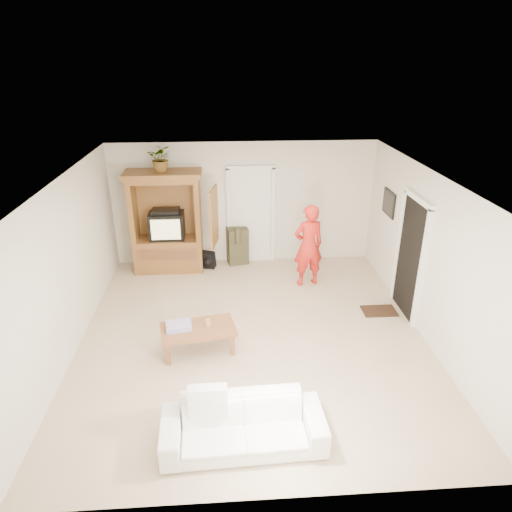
{
  "coord_description": "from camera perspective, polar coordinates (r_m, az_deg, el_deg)",
  "views": [
    {
      "loc": [
        -0.37,
        -6.26,
        4.21
      ],
      "look_at": [
        0.1,
        0.6,
        1.15
      ],
      "focal_mm": 32.0,
      "sensor_mm": 36.0,
      "label": 1
    }
  ],
  "objects": [
    {
      "name": "coffee_table",
      "position": [
        7.07,
        -7.26,
        -9.22
      ],
      "size": [
        1.21,
        0.8,
        0.42
      ],
      "rotation": [
        0.0,
        0.0,
        0.18
      ],
      "color": "brown",
      "rests_on": "floor"
    },
    {
      "name": "armoire",
      "position": [
        9.59,
        -10.89,
        3.41
      ],
      "size": [
        1.82,
        1.14,
        2.1
      ],
      "color": "brown",
      "rests_on": "floor"
    },
    {
      "name": "wall_back",
      "position": [
        9.71,
        -1.54,
        6.55
      ],
      "size": [
        5.5,
        0.0,
        5.5
      ],
      "primitive_type": "plane",
      "rotation": [
        1.57,
        0.0,
        0.0
      ],
      "color": "silver",
      "rests_on": "floor"
    },
    {
      "name": "framed_picture",
      "position": [
        9.11,
        16.29,
        6.37
      ],
      "size": [
        0.03,
        0.6,
        0.48
      ],
      "primitive_type": "cube",
      "color": "black",
      "rests_on": "wall_right"
    },
    {
      "name": "candle",
      "position": [
        7.05,
        -6.03,
        -8.27
      ],
      "size": [
        0.08,
        0.08,
        0.1
      ],
      "primitive_type": "cylinder",
      "color": "tan",
      "rests_on": "coffee_table"
    },
    {
      "name": "wall_front",
      "position": [
        4.39,
        2.05,
        -17.61
      ],
      "size": [
        5.5,
        0.0,
        5.5
      ],
      "primitive_type": "plane",
      "rotation": [
        -1.57,
        0.0,
        0.0
      ],
      "color": "silver",
      "rests_on": "floor"
    },
    {
      "name": "doormat",
      "position": [
        8.48,
        15.14,
        -6.64
      ],
      "size": [
        0.6,
        0.4,
        0.02
      ],
      "primitive_type": "cube",
      "color": "#382316",
      "rests_on": "floor"
    },
    {
      "name": "ceiling",
      "position": [
        6.47,
        -0.49,
        9.59
      ],
      "size": [
        6.0,
        6.0,
        0.0
      ],
      "primitive_type": "plane",
      "rotation": [
        3.14,
        0.0,
        0.0
      ],
      "color": "white",
      "rests_on": "floor"
    },
    {
      "name": "plant",
      "position": [
        9.16,
        -11.78,
        11.88
      ],
      "size": [
        0.5,
        0.44,
        0.53
      ],
      "primitive_type": "imported",
      "rotation": [
        0.0,
        0.0,
        -0.07
      ],
      "color": "#4C7238",
      "rests_on": "armoire"
    },
    {
      "name": "backpack_olive",
      "position": [
        9.87,
        -2.32,
        1.31
      ],
      "size": [
        0.49,
        0.4,
        0.81
      ],
      "primitive_type": null,
      "rotation": [
        0.0,
        0.0,
        0.22
      ],
      "color": "#47442B",
      "rests_on": "floor"
    },
    {
      "name": "towel",
      "position": [
        7.04,
        -9.63,
        -8.61
      ],
      "size": [
        0.42,
        0.33,
        0.08
      ],
      "primitive_type": "cube",
      "rotation": [
        0.0,
        0.0,
        0.15
      ],
      "color": "#FF54AB",
      "rests_on": "coffee_table"
    },
    {
      "name": "wall_left",
      "position": [
        7.3,
        -22.55,
        -1.45
      ],
      "size": [
        0.0,
        6.0,
        6.0
      ],
      "primitive_type": "plane",
      "rotation": [
        1.57,
        0.0,
        1.57
      ],
      "color": "silver",
      "rests_on": "floor"
    },
    {
      "name": "sofa",
      "position": [
        5.62,
        -1.6,
        -20.42
      ],
      "size": [
        1.92,
        0.82,
        0.55
      ],
      "primitive_type": "imported",
      "rotation": [
        0.0,
        0.0,
        0.04
      ],
      "color": "white",
      "rests_on": "floor"
    },
    {
      "name": "backpack_black",
      "position": [
        9.76,
        -6.01,
        -0.53
      ],
      "size": [
        0.33,
        0.26,
        0.36
      ],
      "primitive_type": null,
      "rotation": [
        0.0,
        0.0,
        -0.34
      ],
      "color": "black",
      "rests_on": "floor"
    },
    {
      "name": "floor",
      "position": [
        7.55,
        -0.42,
        -9.89
      ],
      "size": [
        6.0,
        6.0,
        0.0
      ],
      "primitive_type": "plane",
      "color": "tan",
      "rests_on": "ground"
    },
    {
      "name": "doorway_right",
      "position": [
        8.17,
        18.72,
        -0.32
      ],
      "size": [
        0.05,
        0.9,
        2.04
      ],
      "primitive_type": "cube",
      "color": "black",
      "rests_on": "floor"
    },
    {
      "name": "man",
      "position": [
        8.85,
        6.56,
        1.31
      ],
      "size": [
        0.67,
        0.51,
        1.64
      ],
      "primitive_type": "imported",
      "rotation": [
        0.0,
        0.0,
        3.36
      ],
      "color": "red",
      "rests_on": "floor"
    },
    {
      "name": "wall_right",
      "position": [
        7.58,
        20.79,
        -0.25
      ],
      "size": [
        0.0,
        6.0,
        6.0
      ],
      "primitive_type": "plane",
      "rotation": [
        1.57,
        0.0,
        -1.57
      ],
      "color": "silver",
      "rests_on": "floor"
    },
    {
      "name": "door_back",
      "position": [
        9.78,
        -0.63,
        4.95
      ],
      "size": [
        0.85,
        0.05,
        2.04
      ],
      "primitive_type": "cube",
      "color": "white",
      "rests_on": "floor"
    }
  ]
}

